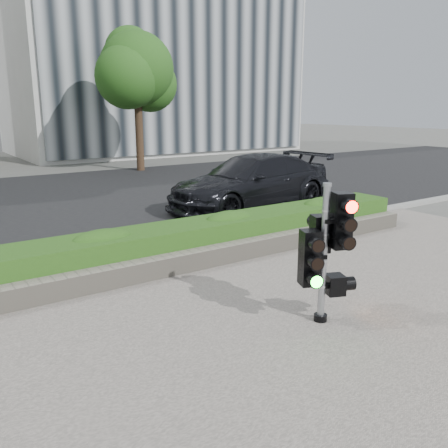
# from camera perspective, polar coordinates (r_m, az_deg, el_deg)

# --- Properties ---
(ground) EXTENTS (120.00, 120.00, 0.00)m
(ground) POSITION_cam_1_polar(r_m,az_deg,el_deg) (7.14, 2.54, -10.11)
(ground) COLOR #51514C
(ground) RESTS_ON ground
(sidewalk) EXTENTS (16.00, 11.00, 0.03)m
(sidewalk) POSITION_cam_1_polar(r_m,az_deg,el_deg) (5.59, 19.00, -18.05)
(sidewalk) COLOR #9E9389
(sidewalk) RESTS_ON ground
(road) EXTENTS (60.00, 13.00, 0.02)m
(road) POSITION_cam_1_polar(r_m,az_deg,el_deg) (15.97, -19.63, 2.59)
(road) COLOR black
(road) RESTS_ON ground
(curb) EXTENTS (60.00, 0.25, 0.12)m
(curb) POSITION_cam_1_polar(r_m,az_deg,el_deg) (9.66, -8.79, -3.42)
(curb) COLOR gray
(curb) RESTS_ON ground
(stone_wall) EXTENTS (12.00, 0.32, 0.34)m
(stone_wall) POSITION_cam_1_polar(r_m,az_deg,el_deg) (8.56, -5.14, -4.60)
(stone_wall) COLOR gray
(stone_wall) RESTS_ON sidewalk
(hedge) EXTENTS (12.00, 1.00, 0.68)m
(hedge) POSITION_cam_1_polar(r_m,az_deg,el_deg) (9.06, -7.20, -2.49)
(hedge) COLOR #498B2B
(hedge) RESTS_ON sidewalk
(building_right) EXTENTS (18.00, 10.00, 12.00)m
(building_right) POSITION_cam_1_polar(r_m,az_deg,el_deg) (33.84, -8.63, 18.93)
(building_right) COLOR #B7B7B2
(building_right) RESTS_ON ground
(tree_right) EXTENTS (4.10, 3.58, 6.53)m
(tree_right) POSITION_cam_1_polar(r_m,az_deg,el_deg) (22.85, -10.55, 17.57)
(tree_right) COLOR black
(tree_right) RESTS_ON ground
(traffic_signal) EXTENTS (0.71, 0.60, 1.92)m
(traffic_signal) POSITION_cam_1_polar(r_m,az_deg,el_deg) (6.49, 12.06, -2.63)
(traffic_signal) COLOR black
(traffic_signal) RESTS_ON sidewalk
(car_dark) EXTENTS (5.52, 2.68, 1.55)m
(car_dark) POSITION_cam_1_polar(r_m,az_deg,el_deg) (13.91, 3.30, 5.10)
(car_dark) COLOR black
(car_dark) RESTS_ON road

